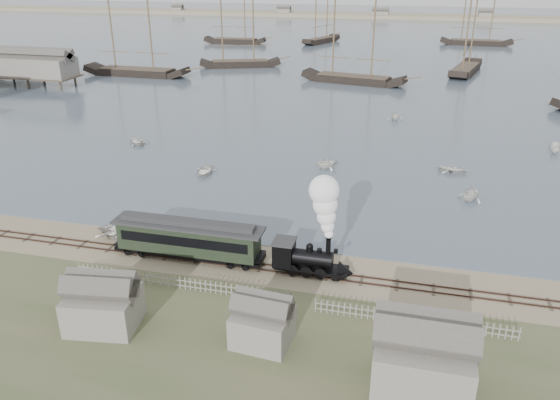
# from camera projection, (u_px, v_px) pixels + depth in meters

# --- Properties ---
(ground) EXTENTS (600.00, 600.00, 0.00)m
(ground) POSITION_uv_depth(u_px,v_px,m) (277.00, 258.00, 50.39)
(ground) COLOR gray
(ground) RESTS_ON ground
(harbor_water) EXTENTS (600.00, 336.00, 0.06)m
(harbor_water) POSITION_uv_depth(u_px,v_px,m) (390.00, 37.00, 201.68)
(harbor_water) COLOR #414F5E
(harbor_water) RESTS_ON ground
(rail_track) EXTENTS (120.00, 1.80, 0.16)m
(rail_track) POSITION_uv_depth(u_px,v_px,m) (272.00, 269.00, 48.60)
(rail_track) COLOR #3B2720
(rail_track) RESTS_ON ground
(picket_fence_west) EXTENTS (19.00, 0.10, 1.20)m
(picket_fence_west) POSITION_uv_depth(u_px,v_px,m) (181.00, 289.00, 45.61)
(picket_fence_west) COLOR slate
(picket_fence_west) RESTS_ON ground
(picket_fence_east) EXTENTS (15.00, 0.10, 1.20)m
(picket_fence_east) POSITION_uv_depth(u_px,v_px,m) (413.00, 326.00, 40.94)
(picket_fence_east) COLOR slate
(picket_fence_east) RESTS_ON ground
(shed_left) EXTENTS (5.00, 4.00, 4.10)m
(shed_left) POSITION_uv_depth(u_px,v_px,m) (106.00, 325.00, 41.04)
(shed_left) COLOR slate
(shed_left) RESTS_ON ground
(shed_mid) EXTENTS (4.00, 3.50, 3.60)m
(shed_mid) POSITION_uv_depth(u_px,v_px,m) (263.00, 342.00, 39.27)
(shed_mid) COLOR slate
(shed_mid) RESTS_ON ground
(shed_right) EXTENTS (6.00, 5.00, 5.10)m
(shed_right) POSITION_uv_depth(u_px,v_px,m) (419.00, 387.00, 35.05)
(shed_right) COLOR slate
(shed_right) RESTS_ON ground
(far_spit) EXTENTS (500.00, 20.00, 1.80)m
(far_spit) POSITION_uv_depth(u_px,v_px,m) (400.00, 18.00, 272.90)
(far_spit) COLOR tan
(far_spit) RESTS_ON ground
(locomotive) EXTENTS (7.07, 2.64, 8.82)m
(locomotive) POSITION_uv_depth(u_px,v_px,m) (321.00, 234.00, 46.03)
(locomotive) COLOR black
(locomotive) RESTS_ON ground
(passenger_coach) EXTENTS (14.03, 2.71, 3.41)m
(passenger_coach) POSITION_uv_depth(u_px,v_px,m) (188.00, 238.00, 49.49)
(passenger_coach) COLOR black
(passenger_coach) RESTS_ON ground
(beached_dinghy) EXTENTS (4.56, 5.23, 0.90)m
(beached_dinghy) POSITION_uv_depth(u_px,v_px,m) (116.00, 233.00, 54.07)
(beached_dinghy) COLOR silver
(beached_dinghy) RESTS_ON ground
(rowboat_0) EXTENTS (4.12, 3.13, 0.80)m
(rowboat_0) POSITION_uv_depth(u_px,v_px,m) (204.00, 171.00, 70.24)
(rowboat_0) COLOR silver
(rowboat_0) RESTS_ON harbor_water
(rowboat_1) EXTENTS (4.09, 4.20, 1.68)m
(rowboat_1) POSITION_uv_depth(u_px,v_px,m) (327.00, 162.00, 71.98)
(rowboat_1) COLOR silver
(rowboat_1) RESTS_ON harbor_water
(rowboat_2) EXTENTS (3.57, 2.75, 1.30)m
(rowboat_2) POSITION_uv_depth(u_px,v_px,m) (322.00, 191.00, 63.45)
(rowboat_2) COLOR silver
(rowboat_2) RESTS_ON harbor_water
(rowboat_3) EXTENTS (3.07, 4.01, 0.77)m
(rowboat_3) POSITION_uv_depth(u_px,v_px,m) (453.00, 169.00, 70.85)
(rowboat_3) COLOR silver
(rowboat_3) RESTS_ON harbor_water
(rowboat_4) EXTENTS (4.42, 4.28, 1.78)m
(rowboat_4) POSITION_uv_depth(u_px,v_px,m) (471.00, 193.00, 62.26)
(rowboat_4) COLOR silver
(rowboat_4) RESTS_ON harbor_water
(rowboat_5) EXTENTS (3.45, 1.91, 1.26)m
(rowboat_5) POSITION_uv_depth(u_px,v_px,m) (555.00, 149.00, 78.02)
(rowboat_5) COLOR silver
(rowboat_5) RESTS_ON harbor_water
(rowboat_6) EXTENTS (4.26, 4.42, 0.75)m
(rowboat_6) POSITION_uv_depth(u_px,v_px,m) (137.00, 141.00, 82.04)
(rowboat_6) COLOR silver
(rowboat_6) RESTS_ON harbor_water
(rowboat_7) EXTENTS (3.76, 3.45, 1.67)m
(rowboat_7) POSITION_uv_depth(u_px,v_px,m) (395.00, 115.00, 94.43)
(rowboat_7) COLOR silver
(rowboat_7) RESTS_ON harbor_water
(schooner_0) EXTENTS (26.31, 6.50, 20.00)m
(schooner_0) POSITION_uv_depth(u_px,v_px,m) (133.00, 33.00, 128.44)
(schooner_0) COLOR black
(schooner_0) RESTS_ON harbor_water
(schooner_1) EXTENTS (21.29, 11.99, 20.00)m
(schooner_1) POSITION_uv_depth(u_px,v_px,m) (239.00, 27.00, 139.31)
(schooner_1) COLOR black
(schooner_1) RESTS_ON harbor_water
(schooner_2) EXTENTS (24.43, 10.14, 20.00)m
(schooner_2) POSITION_uv_depth(u_px,v_px,m) (355.00, 38.00, 120.13)
(schooner_2) COLOR black
(schooner_2) RESTS_ON harbor_water
(schooner_3) EXTENTS (10.14, 22.77, 20.00)m
(schooner_3) POSITION_uv_depth(u_px,v_px,m) (471.00, 31.00, 130.97)
(schooner_3) COLOR black
(schooner_3) RESTS_ON harbor_water
(schooner_6) EXTENTS (21.11, 5.95, 20.00)m
(schooner_6) POSITION_uv_depth(u_px,v_px,m) (234.00, 13.00, 181.14)
(schooner_6) COLOR black
(schooner_6) RESTS_ON harbor_water
(schooner_7) EXTENTS (11.13, 18.79, 20.00)m
(schooner_7) POSITION_uv_depth(u_px,v_px,m) (322.00, 12.00, 182.61)
(schooner_7) COLOR black
(schooner_7) RESTS_ON harbor_water
(schooner_8) EXTENTS (23.13, 5.84, 20.00)m
(schooner_8) POSITION_uv_depth(u_px,v_px,m) (480.00, 14.00, 177.69)
(schooner_8) COLOR black
(schooner_8) RESTS_ON harbor_water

